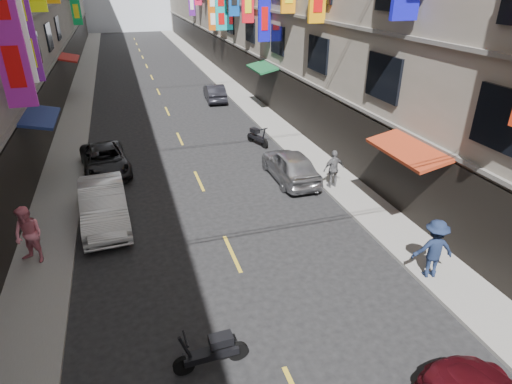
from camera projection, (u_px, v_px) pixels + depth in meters
sidewalk_left at (80, 96)px, 33.15m from camera, size 2.00×90.00×0.12m
sidewalk_right at (230, 86)px, 36.35m from camera, size 2.00×90.00×0.12m
street_awnings at (160, 107)px, 19.43m from camera, size 13.99×35.20×0.41m
lane_markings at (162, 101)px, 32.21m from camera, size 0.12×80.20×0.01m
scooter_crossing at (212, 352)px, 9.94m from camera, size 1.80×0.50×1.14m
scooter_far_right at (257, 137)px, 23.47m from camera, size 0.77×1.74×1.14m
car_left_mid at (104, 205)px, 15.76m from camera, size 1.85×4.65×1.50m
car_left_far at (105, 160)px, 20.03m from camera, size 2.50×4.55×1.21m
car_right_mid at (290, 165)px, 19.25m from camera, size 1.67×4.15×1.41m
car_right_far at (215, 93)px, 31.87m from camera, size 1.59×3.87×1.25m
pedestrian_lfar at (29, 235)px, 13.27m from camera, size 1.14×1.05×1.93m
pedestrian_rnear at (434, 249)px, 12.64m from camera, size 1.34×0.90×1.89m
pedestrian_rfar at (334, 169)px, 18.25m from camera, size 1.02×0.64×1.67m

